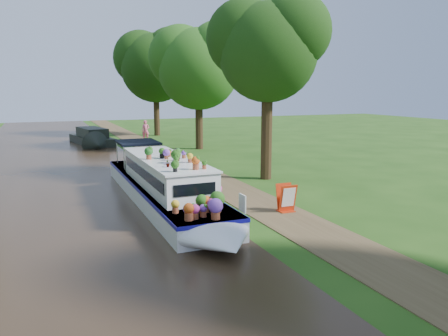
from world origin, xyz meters
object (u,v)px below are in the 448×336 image
sandwich_board (286,199)px  pedestrian_pink (146,130)px  plant_boat (166,184)px  second_boat (92,138)px

sandwich_board → pedestrian_pink: size_ratio=0.57×
sandwich_board → pedestrian_pink: pedestrian_pink is taller
plant_boat → second_boat: (-0.50, 20.84, -0.29)m
sandwich_board → pedestrian_pink: bearing=90.4°
sandwich_board → second_boat: bearing=101.6°
second_boat → pedestrian_pink: 4.76m
sandwich_board → pedestrian_pink: (0.33, 24.50, 0.43)m
second_boat → sandwich_board: size_ratio=7.24×
second_boat → sandwich_board: bearing=-90.2°
second_boat → pedestrian_pink: size_ratio=4.16×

